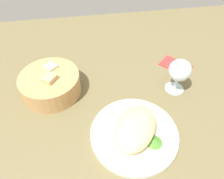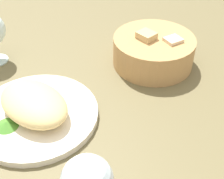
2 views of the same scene
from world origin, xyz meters
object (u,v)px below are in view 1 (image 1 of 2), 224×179
bread_basket (51,84)px  folded_napkin (176,65)px  plate (134,134)px  wine_glass_near (180,72)px

bread_basket → folded_napkin: size_ratio=1.73×
plate → wine_glass_near: wine_glass_near is taller
folded_napkin → wine_glass_near: bearing=114.2°
bread_basket → plate: bearing=-131.7°
bread_basket → wine_glass_near: bearing=-97.4°
bread_basket → folded_napkin: 46.15cm
bread_basket → wine_glass_near: wine_glass_near is taller
plate → folded_napkin: 34.89cm
bread_basket → wine_glass_near: (-5.31, -40.75, 4.33)cm
bread_basket → wine_glass_near: size_ratio=1.59×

